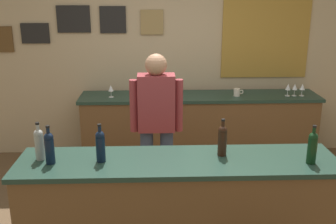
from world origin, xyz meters
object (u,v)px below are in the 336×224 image
object	(u,v)px
wine_bottle_c	(100,145)
wine_glass_d	(302,87)
bartender	(157,123)
wine_bottle_e	(312,146)
wine_bottle_a	(39,143)
wine_glass_b	(288,87)
coffee_mug	(237,92)
wine_bottle_d	(222,139)
wine_glass_c	(295,87)
wine_bottle_b	(49,147)
wine_glass_a	(111,89)

from	to	relation	value
wine_bottle_c	wine_glass_d	world-z (taller)	wine_bottle_c
bartender	wine_glass_d	distance (m)	2.16
wine_bottle_e	wine_bottle_a	bearing A→B (deg)	176.04
wine_glass_b	coffee_mug	distance (m)	0.64
wine_bottle_a	wine_bottle_d	world-z (taller)	same
wine_glass_b	wine_glass_c	size ratio (longest dim) A/B	1.00
bartender	wine_bottle_a	xyz separation A→B (m)	(-0.92, -0.82, 0.12)
wine_bottle_d	wine_glass_b	distance (m)	2.22
bartender	wine_bottle_d	size ratio (longest dim) A/B	5.29
wine_bottle_c	wine_bottle_b	bearing A→B (deg)	-176.67
wine_glass_c	coffee_mug	size ratio (longest dim) A/B	1.24
wine_glass_a	wine_bottle_c	bearing A→B (deg)	-86.55
wine_glass_a	wine_glass_c	bearing A→B (deg)	-0.31
wine_glass_d	wine_glass_b	bearing A→B (deg)	178.64
bartender	wine_glass_a	bearing A→B (deg)	116.47
wine_bottle_c	wine_bottle_e	xyz separation A→B (m)	(1.62, -0.09, 0.00)
wine_glass_d	wine_bottle_b	bearing A→B (deg)	-143.17
wine_glass_d	coffee_mug	size ratio (longest dim) A/B	1.24
wine_glass_c	wine_glass_d	size ratio (longest dim) A/B	1.00
bartender	wine_glass_b	distance (m)	2.01
wine_bottle_e	coffee_mug	distance (m)	2.10
wine_bottle_c	wine_glass_b	world-z (taller)	wine_bottle_c
wine_bottle_a	wine_bottle_b	size ratio (longest dim) A/B	1.00
wine_bottle_a	wine_glass_a	size ratio (longest dim) A/B	1.97
bartender	wine_bottle_e	distance (m)	1.53
wine_bottle_a	wine_bottle_d	distance (m)	1.44
wine_bottle_c	wine_bottle_d	world-z (taller)	same
bartender	wine_bottle_a	world-z (taller)	bartender
wine_bottle_d	wine_glass_d	distance (m)	2.31
wine_glass_c	wine_glass_a	bearing A→B (deg)	179.69
wine_bottle_c	wine_bottle_e	bearing A→B (deg)	-3.17
wine_glass_b	wine_glass_c	world-z (taller)	same
wine_bottle_a	wine_glass_a	world-z (taller)	wine_bottle_a
wine_bottle_a	wine_glass_b	xyz separation A→B (m)	(2.59, 1.93, -0.05)
wine_glass_a	wine_glass_b	distance (m)	2.23
wine_bottle_a	wine_glass_a	xyz separation A→B (m)	(0.36, 1.94, -0.05)
wine_bottle_a	wine_glass_c	world-z (taller)	wine_bottle_a
wine_bottle_c	wine_glass_b	bearing A→B (deg)	43.26
wine_glass_a	wine_bottle_e	bearing A→B (deg)	-50.20
wine_bottle_d	wine_bottle_e	bearing A→B (deg)	-15.06
wine_glass_b	wine_bottle_c	bearing A→B (deg)	-136.74
wine_glass_a	wine_glass_c	size ratio (longest dim) A/B	1.00
wine_bottle_d	wine_glass_c	bearing A→B (deg)	56.88
wine_bottle_b	wine_bottle_a	bearing A→B (deg)	141.44
wine_bottle_c	wine_bottle_a	bearing A→B (deg)	173.40
wine_glass_d	coffee_mug	distance (m)	0.83
wine_glass_c	coffee_mug	bearing A→B (deg)	178.82
wine_bottle_b	wine_glass_c	distance (m)	3.27
wine_glass_b	wine_glass_c	xyz separation A→B (m)	(0.09, 0.00, 0.00)
wine_bottle_b	wine_bottle_c	size ratio (longest dim) A/B	1.00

